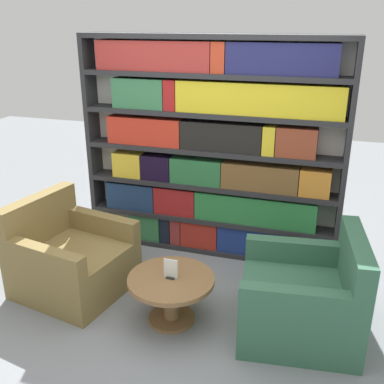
# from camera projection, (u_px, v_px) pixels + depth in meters

# --- Properties ---
(ground_plane) EXTENTS (14.00, 14.00, 0.00)m
(ground_plane) POSITION_uv_depth(u_px,v_px,m) (162.00, 330.00, 3.74)
(ground_plane) COLOR gray
(bookshelf) EXTENTS (2.72, 0.30, 2.29)m
(bookshelf) POSITION_uv_depth(u_px,v_px,m) (214.00, 151.00, 4.65)
(bookshelf) COLOR silver
(bookshelf) RESTS_ON ground_plane
(armchair_left) EXTENTS (1.07, 1.04, 0.88)m
(armchair_left) POSITION_uv_depth(u_px,v_px,m) (71.00, 260.00, 4.22)
(armchair_left) COLOR olive
(armchair_left) RESTS_ON ground_plane
(armchair_right) EXTENTS (1.02, 0.99, 0.88)m
(armchair_right) POSITION_uv_depth(u_px,v_px,m) (304.00, 300.00, 3.62)
(armchair_right) COLOR #336047
(armchair_right) RESTS_ON ground_plane
(coffee_table) EXTENTS (0.73, 0.73, 0.42)m
(coffee_table) POSITION_uv_depth(u_px,v_px,m) (171.00, 290.00, 3.76)
(coffee_table) COLOR brown
(coffee_table) RESTS_ON ground_plane
(table_sign) EXTENTS (0.12, 0.06, 0.17)m
(table_sign) POSITION_uv_depth(u_px,v_px,m) (171.00, 270.00, 3.69)
(table_sign) COLOR black
(table_sign) RESTS_ON coffee_table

